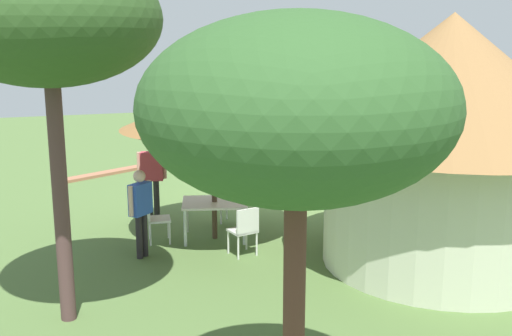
% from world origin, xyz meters
% --- Properties ---
extents(ground_plane, '(36.00, 36.00, 0.00)m').
position_xyz_m(ground_plane, '(0.00, 0.00, 0.00)').
color(ground_plane, '#4C6734').
extents(thatched_hut, '(5.11, 5.11, 4.23)m').
position_xyz_m(thatched_hut, '(-1.31, 4.74, 2.37)').
color(thatched_hut, beige).
rests_on(thatched_hut, ground_plane).
extents(shade_umbrella, '(3.47, 3.47, 2.89)m').
position_xyz_m(shade_umbrella, '(2.06, 2.26, 2.52)').
color(shade_umbrella, '#483426').
rests_on(shade_umbrella, ground_plane).
extents(patio_dining_table, '(1.42, 1.23, 0.74)m').
position_xyz_m(patio_dining_table, '(2.06, 2.26, 0.65)').
color(patio_dining_table, silver).
rests_on(patio_dining_table, ground_plane).
extents(patio_chair_near_hut, '(0.52, 0.51, 0.90)m').
position_xyz_m(patio_chair_near_hut, '(1.80, 3.38, 0.52)').
color(patio_chair_near_hut, silver).
rests_on(patio_chair_near_hut, ground_plane).
extents(patio_chair_west_end, '(0.60, 0.60, 0.90)m').
position_xyz_m(patio_chair_west_end, '(1.40, 1.32, 0.52)').
color(patio_chair_west_end, white).
rests_on(patio_chair_west_end, ground_plane).
extents(patio_chair_near_lawn, '(0.47, 0.49, 0.90)m').
position_xyz_m(patio_chair_near_lawn, '(3.20, 2.13, 0.52)').
color(patio_chair_near_lawn, silver).
rests_on(patio_chair_near_lawn, ground_plane).
extents(guest_beside_umbrella, '(0.60, 0.32, 1.72)m').
position_xyz_m(guest_beside_umbrella, '(2.98, 0.63, 1.04)').
color(guest_beside_umbrella, black).
rests_on(guest_beside_umbrella, ground_plane).
extents(guest_behind_table, '(0.45, 0.43, 1.59)m').
position_xyz_m(guest_behind_table, '(3.54, 2.85, 0.95)').
color(guest_behind_table, black).
rests_on(guest_behind_table, ground_plane).
extents(standing_watcher, '(0.38, 0.59, 1.75)m').
position_xyz_m(standing_watcher, '(-3.40, -1.87, 1.05)').
color(standing_watcher, black).
rests_on(standing_watcher, ground_plane).
extents(striped_lounge_chair, '(0.87, 0.63, 0.63)m').
position_xyz_m(striped_lounge_chair, '(0.59, -0.55, 0.25)').
color(striped_lounge_chair, '#D74A42').
rests_on(striped_lounge_chair, ground_plane).
extents(zebra_nearest_camera, '(2.18, 0.68, 1.53)m').
position_xyz_m(zebra_nearest_camera, '(-1.20, -1.91, 1.00)').
color(zebra_nearest_camera, silver).
rests_on(zebra_nearest_camera, ground_plane).
extents(zebra_by_umbrella, '(1.09, 2.05, 1.52)m').
position_xyz_m(zebra_by_umbrella, '(-3.23, -0.08, 0.99)').
color(zebra_by_umbrella, silver).
rests_on(zebra_by_umbrella, ground_plane).
extents(acacia_tree_far_lawn, '(2.87, 2.87, 4.93)m').
position_xyz_m(acacia_tree_far_lawn, '(4.87, 4.95, 4.04)').
color(acacia_tree_far_lawn, '#4E3534').
rests_on(acacia_tree_far_lawn, ground_plane).
extents(acacia_tree_behind_hut, '(2.54, 2.54, 4.07)m').
position_xyz_m(acacia_tree_behind_hut, '(3.06, 8.80, 3.29)').
color(acacia_tree_behind_hut, '#4F3026').
rests_on(acacia_tree_behind_hut, ground_plane).
extents(brick_patio_kerb, '(2.65, 1.62, 0.08)m').
position_xyz_m(brick_patio_kerb, '(3.68, -4.01, 0.04)').
color(brick_patio_kerb, '#996145').
rests_on(brick_patio_kerb, ground_plane).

